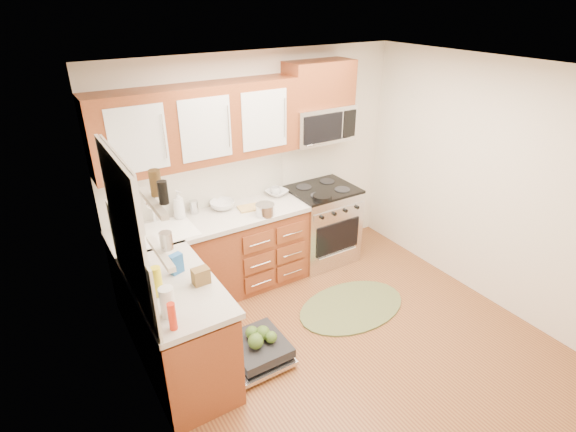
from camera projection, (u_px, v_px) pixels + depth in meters
floor at (349, 344)px, 4.29m from camera, size 3.50×3.50×0.00m
ceiling at (371, 74)px, 3.17m from camera, size 3.50×3.50×0.00m
wall_back at (258, 167)px, 5.06m from camera, size 3.50×0.04×2.50m
wall_front at (569, 361)px, 2.40m from camera, size 3.50×0.04×2.50m
wall_left at (149, 297)px, 2.91m from camera, size 0.04×3.50×2.50m
wall_right at (492, 186)px, 4.55m from camera, size 0.04×3.50×2.50m
base_cabinet_back at (215, 259)px, 4.86m from camera, size 2.05×0.60×0.85m
base_cabinet_left at (180, 332)px, 3.82m from camera, size 0.60×1.25×0.85m
countertop_back at (212, 221)px, 4.64m from camera, size 2.07×0.64×0.05m
countertop_left at (174, 286)px, 3.61m from camera, size 0.64×1.27×0.05m
backsplash_back at (199, 184)px, 4.73m from camera, size 2.05×0.02×0.57m
backsplash_left at (131, 264)px, 3.33m from camera, size 0.02×1.25×0.57m
upper_cabinets at (199, 125)px, 4.31m from camera, size 2.05×0.35×0.75m
cabinet_over_mw at (319, 83)px, 4.85m from camera, size 0.76×0.35×0.47m
range at (322, 224)px, 5.48m from camera, size 0.76×0.64×0.95m
microwave at (319, 123)px, 5.03m from camera, size 0.76×0.38×0.40m
sink at (164, 243)px, 4.42m from camera, size 0.62×0.50×0.26m
dishwasher at (255, 351)px, 4.07m from camera, size 0.70×0.60×0.20m
window at (125, 225)px, 3.16m from camera, size 0.03×1.05×1.05m
window_blind at (120, 180)px, 3.02m from camera, size 0.02×0.96×0.40m
shelf_upper at (153, 203)px, 2.30m from camera, size 0.04×0.40×0.03m
shelf_lower at (160, 253)px, 2.43m from camera, size 0.04×0.40×0.03m
rug at (352, 307)px, 4.79m from camera, size 1.26×0.85×0.02m
skillet at (322, 197)px, 5.01m from camera, size 0.28×0.28×0.04m
stock_pot at (265, 210)px, 4.67m from camera, size 0.24×0.24×0.12m
cutting_board at (251, 208)px, 4.84m from camera, size 0.29×0.21×0.02m
canister at (194, 207)px, 4.71m from camera, size 0.10×0.10×0.14m
paper_towel_roll at (167, 302)px, 3.19m from camera, size 0.13×0.13×0.23m
mustard_bottle at (157, 281)px, 3.41m from camera, size 0.10×0.10×0.25m
red_bottle at (172, 316)px, 3.07m from camera, size 0.07×0.07×0.21m
wooden_box at (201, 276)px, 3.57m from camera, size 0.14×0.10×0.13m
blue_carton at (176, 264)px, 3.70m from camera, size 0.12×0.09×0.17m
bowl_a at (277, 193)px, 5.15m from camera, size 0.30×0.30×0.06m
bowl_b at (222, 205)px, 4.82m from camera, size 0.32×0.32×0.08m
cup at (276, 191)px, 5.16m from camera, size 0.14×0.14×0.09m
soap_bottle_a at (179, 205)px, 4.56m from camera, size 0.15×0.15×0.31m
soap_bottle_b at (142, 266)px, 3.63m from camera, size 0.12×0.12×0.21m
soap_bottle_c at (143, 269)px, 3.63m from camera, size 0.14×0.14×0.17m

